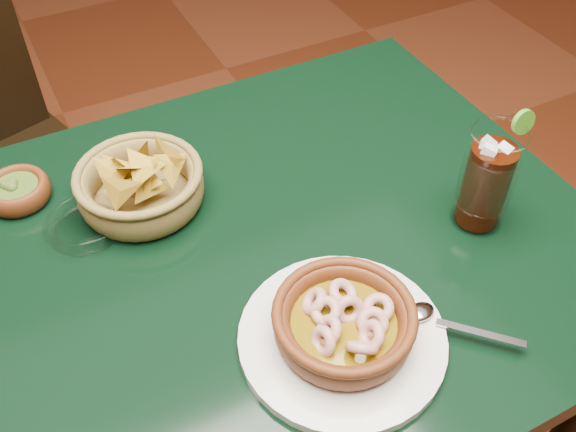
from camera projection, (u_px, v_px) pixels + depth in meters
name	position (u px, v px, depth m)	size (l,w,h in m)	color
dining_table	(200.00, 311.00, 0.97)	(1.20, 0.80, 0.75)	black
shrimp_plate	(344.00, 327.00, 0.79)	(0.33, 0.26, 0.08)	silver
chip_basket	(140.00, 186.00, 0.97)	(0.23, 0.23, 0.13)	olive
guacamole_ramekin	(17.00, 191.00, 0.99)	(0.12, 0.12, 0.04)	#4C210D
cola_drink	(487.00, 179.00, 0.91)	(0.17, 0.17, 0.19)	white
glass_ashtray	(85.00, 224.00, 0.94)	(0.13, 0.13, 0.03)	white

